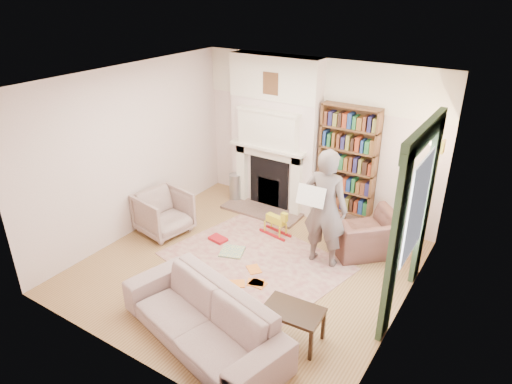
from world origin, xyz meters
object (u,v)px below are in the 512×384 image
Objects in this scene: rocking_horse at (276,222)px; armchair_reading at (365,234)px; armchair_left at (164,213)px; paraffin_heater at (235,187)px; bookcase at (348,160)px; coffee_table at (292,325)px; man_reading at (325,208)px; sofa at (203,318)px.

armchair_reading is at bearing 20.92° from rocking_horse.
paraffin_heater is (0.31, 1.67, -0.09)m from armchair_left.
bookcase is 3.32m from coffee_table.
man_reading is at bearing -23.90° from paraffin_heater.
armchair_reading reaches higher than rocking_horse.
armchair_left is (-3.11, -1.23, 0.04)m from armchair_reading.
armchair_reading is 2.33m from coffee_table.
rocking_horse is (-0.77, -1.08, -0.93)m from bookcase.
rocking_horse is at bearing -50.13° from armchair_left.
paraffin_heater is at bearing -170.73° from bookcase.
sofa is 2.68m from rocking_horse.
man_reading is at bearing 8.99° from armchair_reading.
coffee_table is 1.28× the size of rocking_horse.
bookcase reaches higher than armchair_left.
paraffin_heater reaches higher than coffee_table.
rocking_horse is (-1.01, 0.31, -0.68)m from man_reading.
paraffin_heater is (-2.77, 2.77, 0.05)m from coffee_table.
armchair_left is 1.46× the size of paraffin_heater.
paraffin_heater is at bearing -53.11° from armchair_reading.
rocking_horse is at bearing -125.38° from bookcase.
coffee_table is at bearing -45.27° from rocking_horse.
man_reading is 3.35× the size of paraffin_heater.
armchair_left reaches higher than rocking_horse.
bookcase is 2.30× the size of armchair_left.
coffee_table is at bearing -45.01° from paraffin_heater.
man_reading is 3.38× the size of rocking_horse.
armchair_reading is at bearing 85.67° from coffee_table.
sofa is 4.17× the size of rocking_horse.
armchair_left is at bearing -140.79° from rocking_horse.
man_reading is (0.25, -1.39, -0.25)m from bookcase.
armchair_left is 0.35× the size of sofa.
coffee_table is (-0.03, -2.33, -0.10)m from armchair_reading.
rocking_horse is (-0.54, 2.62, -0.09)m from sofa.
rocking_horse is (1.34, -0.73, -0.03)m from paraffin_heater.
armchair_reading is 1.50m from rocking_horse.
armchair_reading is 1.86× the size of rocking_horse.
rocking_horse is (-1.46, -0.29, -0.09)m from armchair_reading.
rocking_horse is (-1.43, 2.04, 0.02)m from coffee_table.
armchair_reading is 0.96m from man_reading.
man_reading reaches higher than armchair_left.
sofa is at bearing -68.76° from rocking_horse.
sofa is (-0.23, -3.70, -0.84)m from bookcase.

